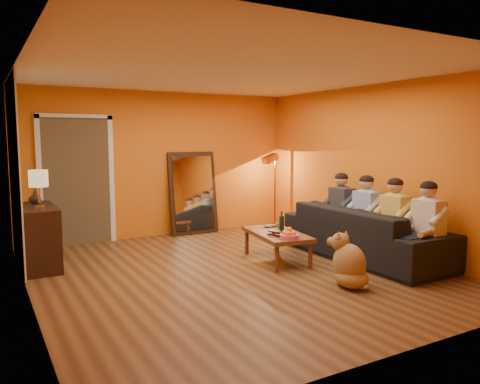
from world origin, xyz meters
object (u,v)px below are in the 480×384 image
mirror_frame (193,193)px  vase (35,197)px  dog (349,260)px  person_mid_right (366,216)px  sofa (364,233)px  coffee_table (277,246)px  floor_lamp (275,192)px  wine_bottle (282,222)px  sideboard (39,237)px  table_lamp (39,190)px  person_mid_left (395,221)px  tumbler (279,227)px  person_far_right (342,211)px  person_far_left (428,228)px  laptop (274,226)px

mirror_frame → vase: 2.92m
mirror_frame → dog: size_ratio=2.28×
person_mid_right → vase: person_mid_right is taller
sofa → coffee_table: bearing=66.7°
coffee_table → person_mid_right: bearing=-8.3°
sofa → floor_lamp: bearing=-2.3°
coffee_table → wine_bottle: 0.37m
mirror_frame → sideboard: bearing=-158.8°
dog → vase: (-3.11, 3.02, 0.61)m
table_lamp → dog: size_ratio=0.76×
person_mid_left → tumbler: bearing=138.2°
floor_lamp → wine_bottle: size_ratio=4.65×
dog → person_far_right: bearing=32.0°
coffee_table → person_far_right: bearing=14.7°
wine_bottle → floor_lamp: bearing=58.6°
mirror_frame → floor_lamp: mirror_frame is taller
person_far_left → person_far_right: same height
floor_lamp → person_mid_right: bearing=-91.5°
dog → tumbler: bearing=69.4°
mirror_frame → laptop: (0.42, -2.08, -0.33)m
floor_lamp → person_mid_left: bearing=-91.7°
wine_bottle → tumbler: wine_bottle is taller
person_mid_left → table_lamp: bearing=155.2°
floor_lamp → vase: size_ratio=8.08×
coffee_table → dog: size_ratio=1.83×
tumbler → person_far_right: bearing=0.5°
coffee_table → person_mid_right: person_mid_right is taller
sideboard → sofa: (4.24, -1.86, -0.04)m
mirror_frame → sofa: mirror_frame is taller
sideboard → dog: bearing=-41.7°
tumbler → vase: (-3.15, 1.48, 0.47)m
mirror_frame → sofa: (1.45, -2.94, -0.38)m
mirror_frame → person_mid_right: bearing=-61.0°
table_lamp → person_far_right: table_lamp is taller
sofa → floor_lamp: 2.55m
dog → person_far_left: person_far_left is taller
person_far_left → coffee_table: bearing=131.3°
person_far_right → wine_bottle: person_far_right is taller
floor_lamp → dog: (-1.23, -3.43, -0.39)m
sideboard → wine_bottle: 3.39m
dog → person_mid_right: size_ratio=0.55×
table_lamp → tumbler: table_lamp is taller
person_mid_right → table_lamp: bearing=161.5°
mirror_frame → coffee_table: size_ratio=1.25×
sofa → person_mid_right: person_mid_right is taller
person_far_left → person_far_right: bearing=90.0°
person_mid_right → laptop: person_mid_right is taller
wine_bottle → vase: (-3.08, 1.65, 0.36)m
sofa → tumbler: sofa is taller
person_far_left → tumbler: person_far_left is taller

